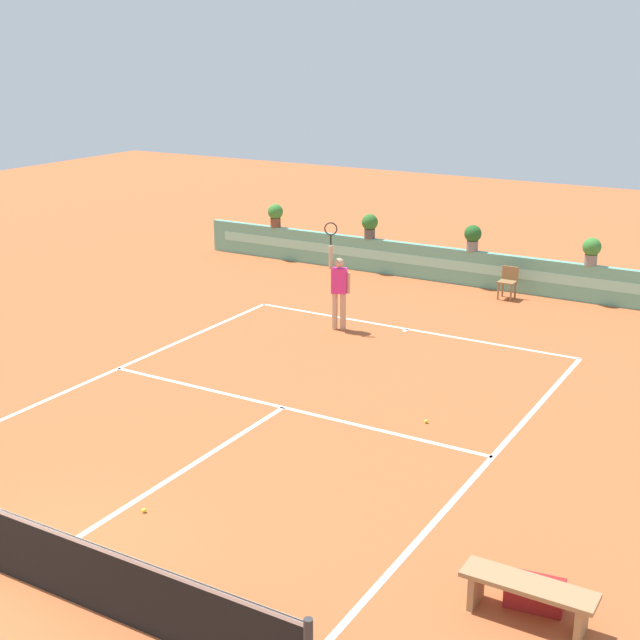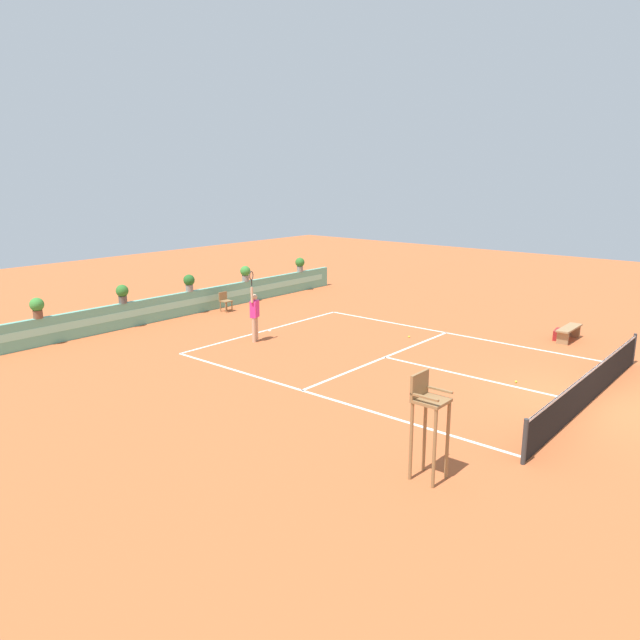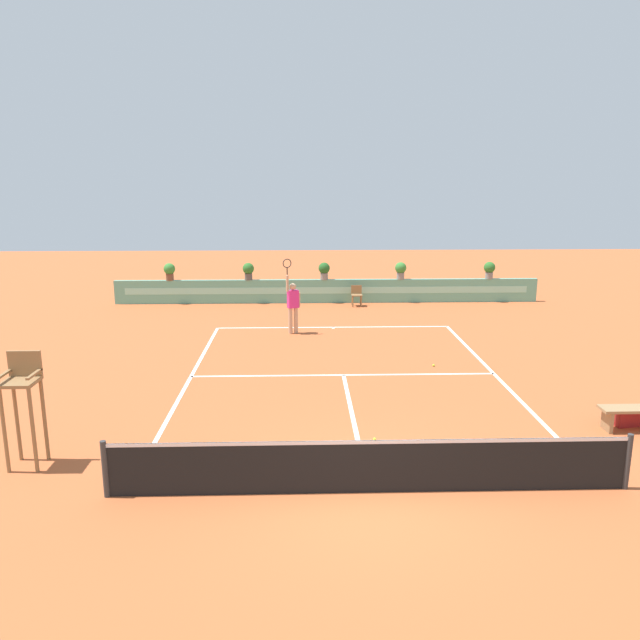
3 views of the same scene
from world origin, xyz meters
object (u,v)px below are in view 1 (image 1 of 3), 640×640
Objects in this scene: gear_bag at (535,593)px; tennis_player at (339,287)px; potted_plant_right at (592,250)px; tennis_ball_mid_court at (144,510)px; potted_plant_left at (370,225)px; tennis_ball_near_baseline at (426,421)px; ball_kid_chair at (508,281)px; bench_courtside at (528,592)px; potted_plant_far_left at (275,214)px; potted_plant_centre at (473,236)px.

tennis_player reaches higher than gear_bag.
tennis_ball_mid_court is at bearing -100.97° from potted_plant_right.
tennis_ball_mid_court is at bearing -75.53° from potted_plant_left.
tennis_ball_near_baseline is 0.09× the size of potted_plant_right.
ball_kid_chair is at bearing 60.55° from tennis_player.
tennis_ball_mid_court is (-0.84, -13.56, -0.44)m from ball_kid_chair.
potted_plant_right is (-2.84, 13.92, 1.04)m from bench_courtside.
gear_bag is at bearing -78.24° from potted_plant_right.
tennis_ball_near_baseline is at bearing 127.64° from gear_bag.
bench_courtside is 2.21× the size of potted_plant_right.
gear_bag is 0.97× the size of potted_plant_far_left.
gear_bag is 0.97× the size of potted_plant_left.
potted_plant_far_left is 3.31m from potted_plant_left.
potted_plant_centre is at bearing 0.00° from potted_plant_left.
gear_bag is at bearing -52.36° from tennis_ball_near_baseline.
potted_plant_left reaches higher than gear_bag.
potted_plant_left is at bearing 0.00° from potted_plant_far_left.
gear_bag is 18.59m from potted_plant_far_left.
potted_plant_centre is at bearing 114.11° from gear_bag.
gear_bag is 10.29× the size of tennis_ball_mid_court.
potted_plant_right reaches higher than tennis_ball_near_baseline.
tennis_ball_near_baseline is at bearing -57.32° from potted_plant_left.
potted_plant_right is (6.46, 0.00, 0.00)m from potted_plant_left.
potted_plant_far_left is 1.00× the size of potted_plant_centre.
potted_plant_far_left and potted_plant_right have the same top height.
bench_courtside is at bearing -56.26° from potted_plant_left.
potted_plant_far_left reaches higher than bench_courtside.
bench_courtside is 11.33m from tennis_player.
potted_plant_left and potted_plant_right have the same top height.
gear_bag is at bearing -55.67° from potted_plant_left.
ball_kid_chair is at bearing 110.30° from gear_bag.
bench_courtside is 23.53× the size of tennis_ball_near_baseline.
ball_kid_chair is 13.73m from gear_bag.
tennis_player reaches higher than potted_plant_left.
tennis_ball_mid_court is 15.97m from potted_plant_far_left.
potted_plant_centre reaches higher than tennis_ball_near_baseline.
potted_plant_centre is at bearing 76.61° from tennis_player.
bench_courtside is 2.21× the size of potted_plant_left.
tennis_ball_mid_court is at bearing -176.21° from bench_courtside.
bench_courtside is at bearing -78.47° from potted_plant_right.
ball_kid_chair is 1.17× the size of potted_plant_left.
tennis_ball_mid_court is (1.75, -8.96, -1.02)m from tennis_player.
potted_plant_centre is (-6.09, 13.61, 1.23)m from gear_bag.
tennis_ball_mid_court is (-5.60, -0.68, -0.15)m from gear_bag.
potted_plant_far_left is at bearing 134.54° from tennis_player.
tennis_ball_mid_court is 14.62m from potted_plant_right.
potted_plant_far_left is (-7.00, 14.29, 1.38)m from tennis_ball_mid_court.
potted_plant_left is (-5.96, 9.28, 1.38)m from tennis_ball_near_baseline.
potted_plant_right is (2.77, 14.29, 1.38)m from tennis_ball_mid_court.
ball_kid_chair is 5.31m from tennis_player.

